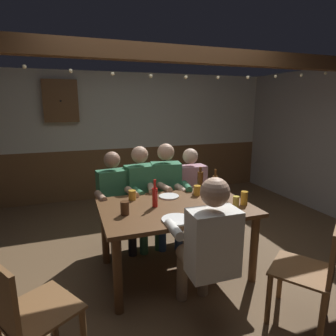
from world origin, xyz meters
name	(u,v)px	position (x,y,z in m)	size (l,w,h in m)	color
ground_plane	(175,271)	(0.00, 0.00, 0.00)	(6.89, 6.89, 0.00)	brown
back_wall_upper	(122,111)	(0.00, 2.79, 1.62)	(5.74, 0.12, 1.38)	beige
back_wall_wainscot	(124,172)	(0.00, 2.79, 0.46)	(5.74, 0.12, 0.93)	brown
ceiling_beam	(167,54)	(0.00, 0.26, 2.23)	(5.17, 0.14, 0.16)	brown
dining_table	(176,215)	(0.00, 0.00, 0.64)	(1.50, 0.99, 0.74)	brown
person_0	(115,197)	(-0.50, 0.72, 0.65)	(0.55, 0.54, 1.20)	#33724C
person_1	(143,192)	(-0.16, 0.73, 0.68)	(0.53, 0.56, 1.25)	#33724C
person_2	(167,189)	(0.16, 0.73, 0.69)	(0.55, 0.59, 1.26)	#33724C
person_3	(192,189)	(0.51, 0.72, 0.65)	(0.57, 0.52, 1.18)	#B78493
person_4	(209,243)	(0.00, -0.72, 0.68)	(0.53, 0.54, 1.23)	silver
chair_empty_near_right	(313,270)	(0.76, -1.05, 0.48)	(0.61, 0.61, 0.88)	brown
chair_empty_near_left	(25,314)	(-1.31, -0.82, 0.48)	(0.61, 0.61, 0.88)	brown
plate_0	(169,196)	(0.03, 0.27, 0.75)	(0.22, 0.22, 0.01)	white
plate_1	(177,219)	(-0.12, -0.35, 0.75)	(0.27, 0.27, 0.01)	white
bottle_0	(215,183)	(0.62, 0.31, 0.84)	(0.06, 0.06, 0.26)	#593314
bottle_1	(155,196)	(-0.21, 0.04, 0.85)	(0.06, 0.06, 0.28)	red
bottle_2	(200,180)	(0.47, 0.41, 0.86)	(0.07, 0.07, 0.28)	#593314
bottle_3	(218,199)	(0.39, -0.17, 0.82)	(0.07, 0.07, 0.22)	#593314
pint_glass_0	(236,203)	(0.52, -0.29, 0.81)	(0.06, 0.06, 0.13)	#E5C64C
pint_glass_1	(215,194)	(0.47, 0.05, 0.79)	(0.08, 0.08, 0.10)	gold
pint_glass_2	(132,195)	(-0.38, 0.31, 0.79)	(0.08, 0.08, 0.11)	gold
pint_glass_3	(197,190)	(0.35, 0.24, 0.80)	(0.08, 0.08, 0.11)	gold
pint_glass_4	(125,208)	(-0.53, -0.07, 0.81)	(0.08, 0.08, 0.13)	#4C2D19
pint_glass_5	(218,208)	(0.28, -0.36, 0.81)	(0.08, 0.08, 0.14)	white
pint_glass_6	(244,198)	(0.67, -0.21, 0.81)	(0.07, 0.07, 0.14)	gold
wall_dart_cabinet	(61,101)	(-1.05, 2.66, 1.80)	(0.56, 0.15, 0.70)	brown
string_lights	(169,72)	(0.00, 0.21, 2.05)	(4.06, 0.04, 0.14)	#F9EAB2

